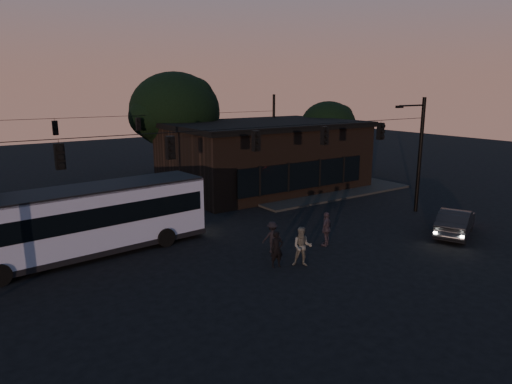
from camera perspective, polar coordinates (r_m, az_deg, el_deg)
ground at (r=20.64m, az=6.41°, el=-10.21°), size 120.00×120.00×0.00m
sidewalk_far_right at (r=38.28m, az=6.33°, el=0.75°), size 14.00×10.00×0.15m
building at (r=37.52m, az=0.97°, el=4.66°), size 15.40×10.41×5.40m
tree_behind at (r=39.91m, az=-10.11°, el=9.99°), size 7.60×7.60×9.43m
tree_right at (r=44.57m, az=9.00°, el=8.30°), size 5.20×5.20×6.86m
signal_rig_near at (r=22.45m, az=0.00°, el=3.60°), size 26.24×0.30×7.50m
signal_rig_far at (r=36.69m, az=-14.40°, el=6.43°), size 26.24×0.30×7.50m
bus at (r=23.70m, az=-20.52°, el=-3.05°), size 12.20×3.81×3.38m
car at (r=27.90m, az=23.65°, el=-3.44°), size 4.80×3.33×1.50m
pedestrian_a at (r=21.06m, az=2.61°, el=-7.15°), size 0.70×0.54×1.71m
pedestrian_b at (r=21.24m, az=5.81°, el=-6.81°), size 1.15×1.12×1.87m
pedestrian_c at (r=24.07m, az=8.79°, el=-4.57°), size 1.15×0.89×1.82m
pedestrian_d at (r=22.90m, az=2.06°, el=-5.63°), size 1.16×0.86×1.60m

